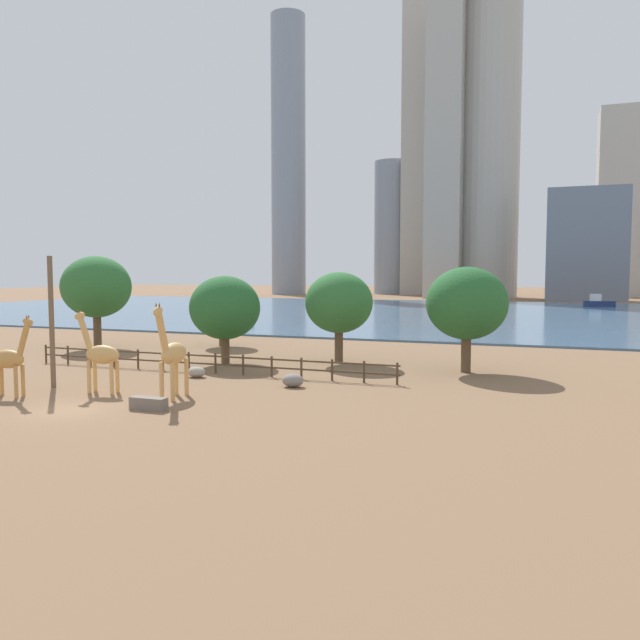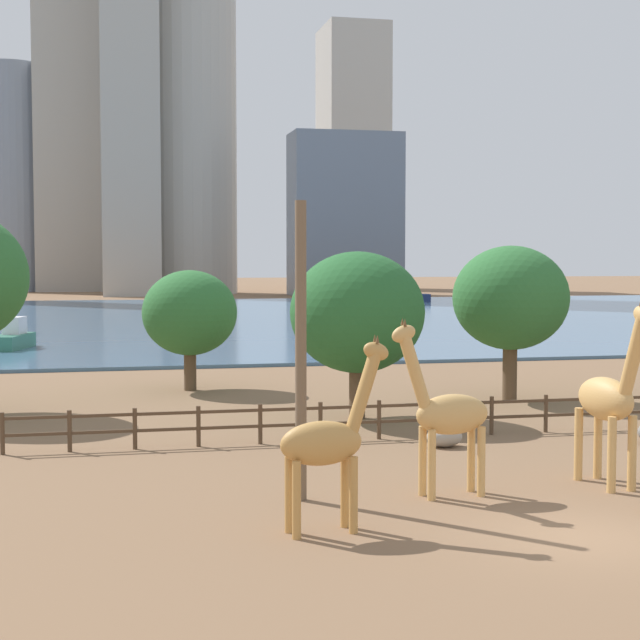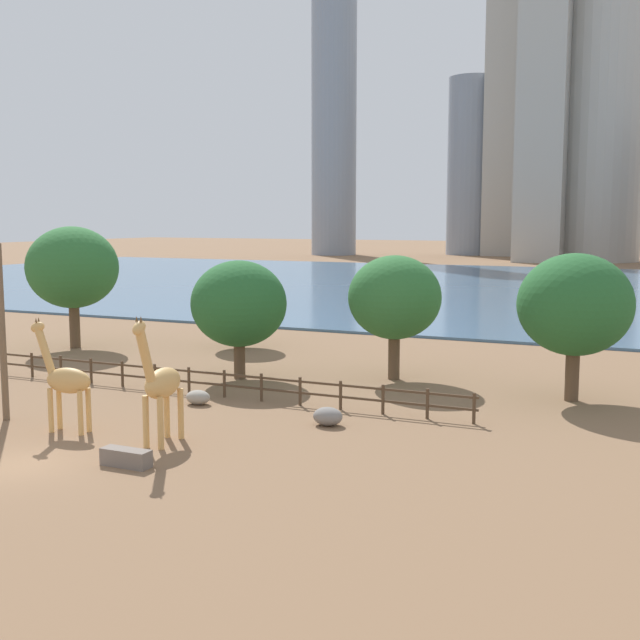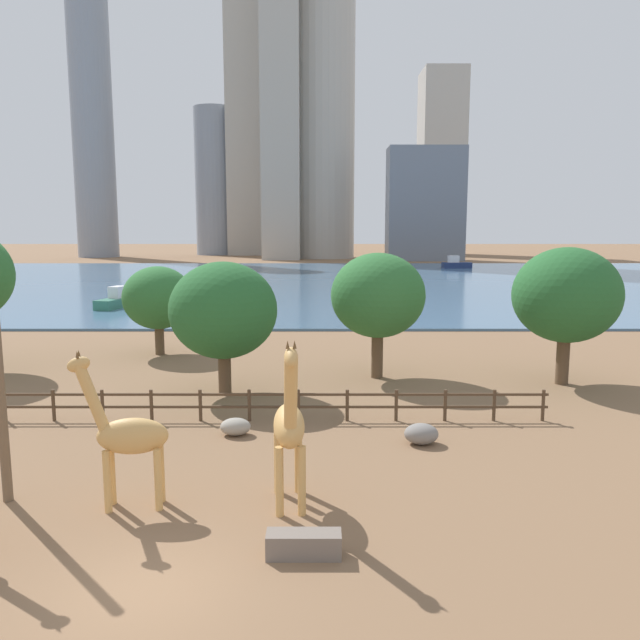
% 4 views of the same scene
% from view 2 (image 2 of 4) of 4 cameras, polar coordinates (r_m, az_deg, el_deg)
% --- Properties ---
extents(ground_plane, '(400.00, 400.00, 0.00)m').
position_cam_2_polar(ground_plane, '(99.64, -6.74, 0.14)').
color(ground_plane, brown).
extents(harbor_water, '(180.00, 86.00, 0.20)m').
position_cam_2_polar(harbor_water, '(96.65, -6.56, 0.10)').
color(harbor_water, '#476B8C').
rests_on(harbor_water, ground).
extents(giraffe_tall, '(1.07, 3.07, 5.01)m').
position_cam_2_polar(giraffe_tall, '(26.72, 16.48, -4.42)').
color(giraffe_tall, tan).
rests_on(giraffe_tall, ground).
extents(giraffe_companion, '(2.61, 0.97, 4.32)m').
position_cam_2_polar(giraffe_companion, '(21.47, 0.43, -7.11)').
color(giraffe_companion, '#C18C47').
rests_on(giraffe_companion, ground).
extents(giraffe_young, '(2.73, 0.99, 4.53)m').
position_cam_2_polar(giraffe_young, '(24.85, 7.39, -5.43)').
color(giraffe_young, tan).
rests_on(giraffe_young, ground).
extents(utility_pole, '(0.28, 0.28, 7.40)m').
position_cam_2_polar(utility_pole, '(24.06, -1.12, -1.85)').
color(utility_pole, brown).
rests_on(utility_pole, ground).
extents(boulder_by_pole, '(1.16, 0.88, 0.66)m').
position_cam_2_polar(boulder_by_pole, '(31.55, 7.25, -6.75)').
color(boulder_by_pole, gray).
rests_on(boulder_by_pole, ground).
extents(enclosure_fence, '(26.12, 0.14, 1.30)m').
position_cam_2_polar(enclosure_fence, '(32.92, 5.19, -5.55)').
color(enclosure_fence, '#4C3826').
rests_on(enclosure_fence, ground).
extents(tree_left_large, '(5.03, 5.03, 6.25)m').
position_cam_2_polar(tree_left_large, '(36.44, 2.18, 0.43)').
color(tree_left_large, brown).
rests_on(tree_left_large, ground).
extents(tree_center_broad, '(4.28, 4.28, 5.46)m').
position_cam_2_polar(tree_center_broad, '(44.62, -7.59, 0.40)').
color(tree_center_broad, brown).
rests_on(tree_center_broad, ground).
extents(tree_left_small, '(4.87, 4.87, 6.52)m').
position_cam_2_polar(tree_left_small, '(41.90, 11.03, 1.24)').
color(tree_left_small, brown).
rests_on(tree_left_small, ground).
extents(boat_ferry, '(5.51, 2.44, 2.35)m').
position_cam_2_polar(boat_ferry, '(129.42, 5.16, 1.39)').
color(boat_ferry, navy).
rests_on(boat_ferry, harbor_water).
extents(boat_sailboat, '(2.74, 4.85, 2.02)m').
position_cam_2_polar(boat_sailboat, '(65.78, -17.47, -1.00)').
color(boat_sailboat, '#337259').
rests_on(boat_sailboat, harbor_water).
extents(skyline_tower_needle, '(11.80, 14.17, 50.64)m').
position_cam_2_polar(skyline_tower_needle, '(193.38, 1.92, 9.35)').
color(skyline_tower_needle, '#B7B2A8').
rests_on(skyline_tower_needle, ground).
extents(skyline_block_left, '(11.35, 11.35, 40.56)m').
position_cam_2_polar(skyline_block_left, '(186.75, -17.43, 7.84)').
color(skyline_block_left, gray).
rests_on(skyline_block_left, ground).
extents(skyline_block_right, '(17.62, 8.76, 26.04)m').
position_cam_2_polar(skyline_block_right, '(158.95, 1.46, 6.15)').
color(skyline_block_right, slate).
rests_on(skyline_block_right, ground).
extents(skyline_tower_short, '(12.35, 14.22, 92.77)m').
position_cam_2_polar(skyline_tower_short, '(190.41, -14.42, 15.75)').
color(skyline_tower_short, '#ADA89E').
rests_on(skyline_tower_short, ground).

